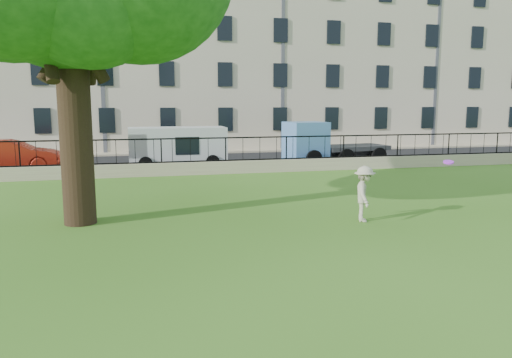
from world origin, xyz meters
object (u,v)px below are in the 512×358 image
object	(u,v)px
man	(364,194)
red_sedan	(12,156)
white_van	(178,147)
blue_truck	(334,143)
frisbee	(448,162)

from	to	relation	value
man	red_sedan	xyz separation A→B (m)	(-12.12, 13.78, -0.03)
man	white_van	world-z (taller)	white_van
white_van	blue_truck	bearing A→B (deg)	-4.01
red_sedan	white_van	xyz separation A→B (m)	(8.05, -0.44, 0.27)
frisbee	red_sedan	world-z (taller)	frisbee
white_van	blue_truck	distance (m)	8.52
man	white_van	distance (m)	13.95
red_sedan	frisbee	bearing A→B (deg)	-137.21
man	frisbee	size ratio (longest dim) A/B	5.89
frisbee	red_sedan	size ratio (longest dim) A/B	0.06
red_sedan	blue_truck	distance (m)	16.58
man	red_sedan	bearing A→B (deg)	61.48
frisbee	white_van	xyz separation A→B (m)	(-5.85, 14.60, -0.76)
red_sedan	white_van	size ratio (longest dim) A/B	0.94
blue_truck	white_van	bearing A→B (deg)	168.73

